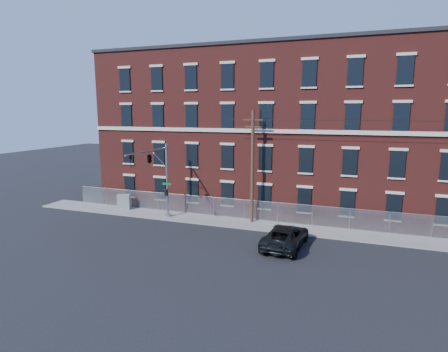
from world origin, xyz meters
name	(u,v)px	position (x,y,z in m)	size (l,w,h in m)	color
ground	(208,240)	(0.00, 0.00, 0.00)	(140.00, 140.00, 0.00)	black
sidewalk	(369,237)	(12.00, 5.00, 0.06)	(65.00, 3.00, 0.12)	gray
mill_building	(372,131)	(12.00, 13.93, 8.15)	(55.30, 14.32, 16.30)	maroon
chain_link_fence	(369,220)	(12.00, 6.30, 1.06)	(59.06, 0.06, 1.85)	#A5A8AD
traffic_signal_mast	(154,165)	(-6.00, 2.18, 5.39)	(0.90, 6.75, 7.00)	#9EA0A5
utility_pole_near	(252,165)	(2.00, 5.60, 5.34)	(1.80, 0.28, 10.00)	#453222
pickup_truck	(285,236)	(5.96, 0.66, 0.81)	(2.68, 5.81, 1.62)	black
utility_cabinet	(124,202)	(-11.53, 5.34, 0.90)	(1.24, 0.62, 1.55)	gray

